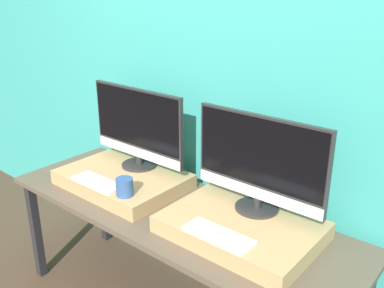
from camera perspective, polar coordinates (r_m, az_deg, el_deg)
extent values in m
cube|color=teal|center=(2.32, 3.97, 8.19)|extent=(8.00, 0.04, 2.60)
cube|color=brown|center=(2.25, -2.52, -8.99)|extent=(1.99, 0.67, 0.03)
cube|color=#232328|center=(2.93, -20.11, -10.68)|extent=(0.05, 0.05, 0.67)
cube|color=#232328|center=(3.19, -11.71, -7.11)|extent=(0.05, 0.05, 0.67)
cube|color=tan|center=(2.50, -9.17, -4.65)|extent=(0.69, 0.50, 0.08)
cylinder|color=#282828|center=(2.56, -7.01, -2.73)|extent=(0.21, 0.21, 0.01)
cylinder|color=#282828|center=(2.55, -7.04, -2.12)|extent=(0.04, 0.04, 0.05)
cube|color=#282828|center=(2.47, -7.27, 2.77)|extent=(0.67, 0.02, 0.41)
cube|color=black|center=(2.45, -7.54, 3.36)|extent=(0.65, 0.00, 0.33)
cube|color=silver|center=(2.52, -7.32, -1.09)|extent=(0.67, 0.00, 0.06)
cube|color=silver|center=(2.38, -12.45, -5.00)|extent=(0.32, 0.12, 0.01)
cube|color=silver|center=(2.37, -12.46, -4.83)|extent=(0.31, 0.11, 0.00)
cylinder|color=#335693|center=(2.21, -8.97, -5.69)|extent=(0.09, 0.09, 0.09)
cube|color=tan|center=(2.02, 6.56, -10.98)|extent=(0.69, 0.50, 0.08)
cylinder|color=#282828|center=(2.10, 8.64, -8.36)|extent=(0.21, 0.21, 0.01)
cylinder|color=#282828|center=(2.09, 8.68, -7.65)|extent=(0.04, 0.04, 0.05)
cube|color=#282828|center=(1.99, 9.03, -1.84)|extent=(0.67, 0.02, 0.41)
cube|color=black|center=(1.97, 8.87, -1.16)|extent=(0.65, 0.00, 0.33)
cube|color=silver|center=(2.05, 8.55, -6.47)|extent=(0.67, 0.00, 0.06)
cube|color=silver|center=(1.87, 3.54, -12.02)|extent=(0.32, 0.12, 0.01)
cube|color=silver|center=(1.87, 3.55, -11.83)|extent=(0.31, 0.11, 0.00)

